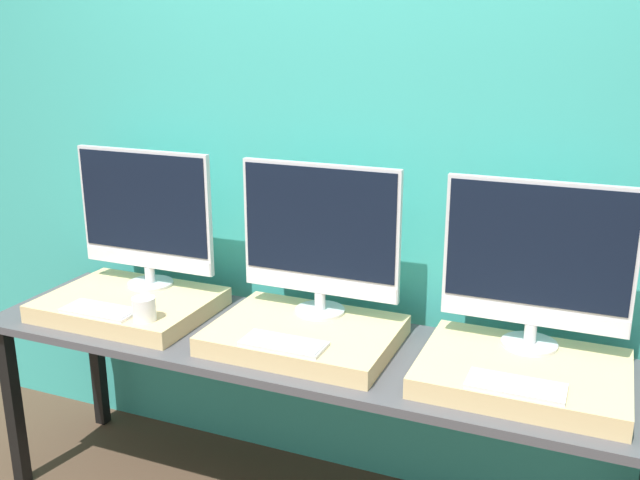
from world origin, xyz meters
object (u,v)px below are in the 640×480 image
monitor_left (145,214)px  keyboard_center (284,343)px  keyboard_left (100,310)px  mug (144,309)px  monitor_center (320,235)px  monitor_right (537,260)px  keyboard_right (516,386)px

monitor_left → keyboard_center: 0.86m
monitor_left → keyboard_left: monitor_left is taller
mug → monitor_left: bearing=122.5°
monitor_left → keyboard_center: (0.74, -0.31, -0.29)m
keyboard_left → monitor_center: monitor_center is taller
keyboard_center → monitor_right: size_ratio=0.48×
monitor_left → mug: monitor_left is taller
keyboard_left → mug: 0.20m
monitor_right → keyboard_right: (0.00, -0.31, -0.29)m
monitor_left → keyboard_left: bearing=-90.0°
monitor_right → keyboard_right: size_ratio=2.10×
keyboard_left → mug: bearing=0.0°
keyboard_left → monitor_center: 0.86m
monitor_left → mug: (0.20, -0.31, -0.25)m
keyboard_center → monitor_center: bearing=90.0°
mug → monitor_center: bearing=29.4°
keyboard_left → monitor_center: size_ratio=0.48×
mug → keyboard_center: 0.55m
monitor_right → keyboard_right: 0.42m
keyboard_left → keyboard_right: same height
keyboard_center → monitor_right: bearing=22.5°
monitor_left → monitor_center: size_ratio=1.00×
keyboard_right → monitor_center: bearing=157.5°
monitor_left → keyboard_center: size_ratio=2.10×
monitor_left → monitor_right: bearing=0.0°
keyboard_center → keyboard_right: 0.74m
keyboard_right → monitor_right: bearing=90.0°
keyboard_center → monitor_left: bearing=157.5°
monitor_right → monitor_left: bearing=180.0°
monitor_center → mug: bearing=-150.6°
monitor_left → keyboard_left: 0.42m
keyboard_left → monitor_right: 1.55m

